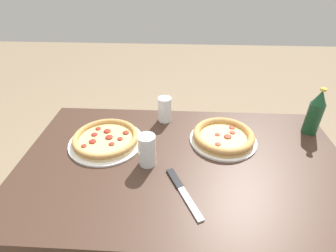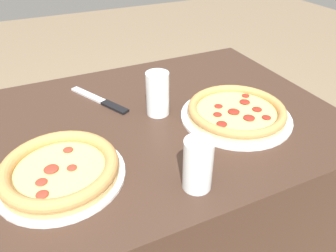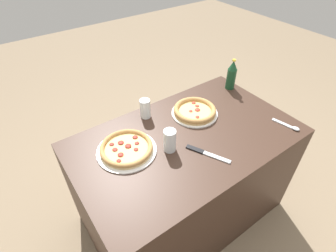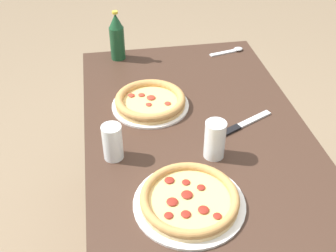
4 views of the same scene
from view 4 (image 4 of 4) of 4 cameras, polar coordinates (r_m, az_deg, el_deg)
table at (r=1.66m, az=3.45°, el=-10.42°), size 1.25×0.75×0.72m
pizza_salami at (r=1.52m, az=-2.41°, el=3.35°), size 0.28×0.28×0.04m
pizza_margherita at (r=1.16m, az=2.92°, el=-9.94°), size 0.31×0.31×0.04m
glass_orange_juice at (r=1.28m, az=-7.51°, el=-2.31°), size 0.06×0.06×0.12m
glass_lemonade at (r=1.28m, az=6.35°, el=-1.94°), size 0.06×0.06×0.12m
beer_bottle at (r=1.81m, az=-6.94°, el=11.90°), size 0.06×0.06×0.21m
knife at (r=1.45m, az=9.94°, el=0.13°), size 0.13×0.22×0.01m
spoon at (r=1.91m, az=8.64°, el=10.06°), size 0.06×0.16×0.01m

